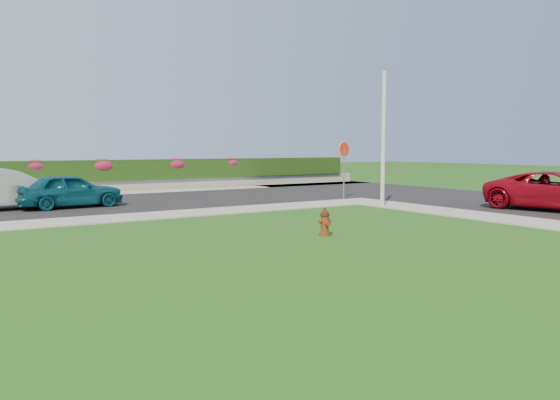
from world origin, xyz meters
TOP-DOWN VIEW (x-y plane):
  - ground at (0.00, 0.00)m, footprint 120.00×120.00m
  - street_right at (12.00, 4.00)m, footprint 8.00×32.00m
  - street_far at (-5.00, 14.00)m, footprint 26.00×8.00m
  - sidewalk_far at (-6.00, 9.00)m, footprint 24.00×2.00m
  - curb_corner at (7.00, 9.00)m, footprint 2.00×2.00m
  - sidewalk_beyond at (-1.00, 19.00)m, footprint 34.00×2.00m
  - retaining_wall at (-1.00, 20.50)m, footprint 34.00×0.40m
  - hedge at (-1.00, 20.60)m, footprint 32.00×0.90m
  - fire_hydrant at (-0.01, 2.46)m, footprint 0.38×0.36m
  - suv_red at (10.65, 2.14)m, footprint 3.40×5.55m
  - sedan_teal at (-4.28, 13.06)m, footprint 4.04×1.90m
  - sedan_silver at (-6.51, 13.69)m, footprint 4.95×2.43m
  - utility_pole at (6.14, 6.73)m, footprint 0.16×0.16m
  - stop_sign at (6.93, 10.05)m, footprint 0.72×0.13m
  - flower_clump_c at (-4.35, 20.50)m, footprint 1.29×0.83m
  - flower_clump_d at (-1.04, 20.50)m, footprint 1.47×0.95m
  - flower_clump_e at (3.10, 20.50)m, footprint 1.42×0.91m
  - flower_clump_f at (6.69, 20.50)m, footprint 1.27×0.82m

SIDE VIEW (x-z plane):
  - ground at x=0.00m, z-range 0.00..0.00m
  - street_right at x=12.00m, z-range 0.00..0.04m
  - street_far at x=-5.00m, z-range 0.00..0.04m
  - sidewalk_far at x=-6.00m, z-range 0.00..0.04m
  - curb_corner at x=7.00m, z-range 0.00..0.04m
  - sidewalk_beyond at x=-1.00m, z-range 0.00..0.04m
  - retaining_wall at x=-1.00m, z-range 0.00..0.60m
  - fire_hydrant at x=-0.01m, z-range -0.02..0.72m
  - sedan_teal at x=-4.28m, z-range 0.04..1.38m
  - suv_red at x=10.65m, z-range 0.04..1.48m
  - sedan_silver at x=-6.51m, z-range 0.04..1.60m
  - hedge at x=-1.00m, z-range 0.60..1.70m
  - flower_clump_d at x=-1.04m, z-range 1.04..1.78m
  - flower_clump_e at x=3.10m, z-range 1.07..1.77m
  - flower_clump_c at x=-4.35m, z-range 1.12..1.77m
  - flower_clump_f at x=6.69m, z-range 1.13..1.77m
  - stop_sign at x=6.93m, z-range 0.65..3.30m
  - utility_pole at x=6.14m, z-range 0.00..5.31m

